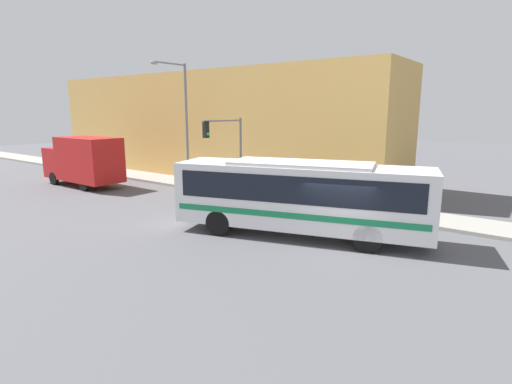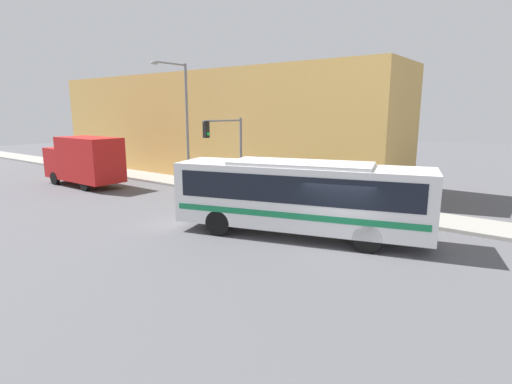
% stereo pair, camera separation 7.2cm
% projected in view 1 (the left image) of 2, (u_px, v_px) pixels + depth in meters
% --- Properties ---
extents(ground_plane, '(120.00, 120.00, 0.00)m').
position_uv_depth(ground_plane, '(343.00, 247.00, 15.36)').
color(ground_plane, '#515156').
extents(sidewalk, '(2.67, 70.00, 0.17)m').
position_uv_depth(sidewalk, '(139.00, 176.00, 31.61)').
color(sidewalk, gray).
rests_on(sidewalk, ground_plane).
extents(building_facade, '(6.00, 30.90, 7.98)m').
position_uv_depth(building_facade, '(209.00, 125.00, 32.16)').
color(building_facade, tan).
rests_on(building_facade, ground_plane).
extents(city_bus, '(5.31, 10.61, 3.11)m').
position_uv_depth(city_bus, '(300.00, 193.00, 16.35)').
color(city_bus, white).
rests_on(city_bus, ground_plane).
extents(delivery_truck, '(2.36, 6.58, 3.39)m').
position_uv_depth(delivery_truck, '(84.00, 160.00, 27.37)').
color(delivery_truck, '#B21919').
rests_on(delivery_truck, ground_plane).
extents(fire_hydrant, '(0.23, 0.31, 0.70)m').
position_uv_depth(fire_hydrant, '(311.00, 197.00, 21.71)').
color(fire_hydrant, red).
rests_on(fire_hydrant, sidewalk).
extents(traffic_light_pole, '(3.28, 0.35, 4.56)m').
position_uv_depth(traffic_light_pole, '(228.00, 142.00, 23.25)').
color(traffic_light_pole, slate).
rests_on(traffic_light_pole, sidewalk).
extents(street_lamp, '(2.89, 0.28, 7.99)m').
position_uv_depth(street_lamp, '(182.00, 114.00, 26.44)').
color(street_lamp, slate).
rests_on(street_lamp, sidewalk).
extents(pedestrian_near_corner, '(0.34, 0.34, 1.79)m').
position_uv_depth(pedestrian_near_corner, '(301.00, 181.00, 23.34)').
color(pedestrian_near_corner, '#23283D').
rests_on(pedestrian_near_corner, sidewalk).
extents(pedestrian_mid_block, '(0.34, 0.34, 1.75)m').
position_uv_depth(pedestrian_mid_block, '(311.00, 185.00, 22.16)').
color(pedestrian_mid_block, '#47382D').
rests_on(pedestrian_mid_block, sidewalk).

